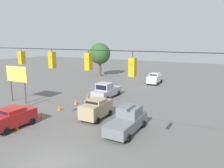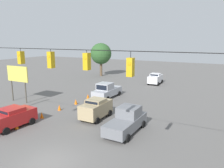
# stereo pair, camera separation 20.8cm
# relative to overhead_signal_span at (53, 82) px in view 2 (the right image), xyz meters

# --- Properties ---
(ground_plane) EXTENTS (140.00, 140.00, 0.00)m
(ground_plane) POSITION_rel_overhead_signal_span_xyz_m (0.09, 0.66, -5.21)
(ground_plane) COLOR #605E5B
(overhead_signal_span) EXTENTS (22.62, 0.38, 7.74)m
(overhead_signal_span) POSITION_rel_overhead_signal_span_xyz_m (0.00, 0.00, 0.00)
(overhead_signal_span) COLOR #4C473D
(overhead_signal_span) RESTS_ON ground_plane
(sedan_red_parked_shoulder) EXTENTS (2.31, 4.17, 1.84)m
(sedan_red_parked_shoulder) POSITION_rel_overhead_signal_span_xyz_m (7.16, -2.19, -4.24)
(sedan_red_parked_shoulder) COLOR red
(sedan_red_parked_shoulder) RESTS_ON ground_plane
(pickup_truck_silver_withflow_far) EXTENTS (2.28, 5.16, 2.12)m
(pickup_truck_silver_withflow_far) POSITION_rel_overhead_signal_span_xyz_m (4.65, -15.27, -4.23)
(pickup_truck_silver_withflow_far) COLOR #A8AAB2
(pickup_truck_silver_withflow_far) RESTS_ON ground_plane
(pickup_truck_grey_crossing_near) EXTENTS (2.26, 5.13, 2.12)m
(pickup_truck_grey_crossing_near) POSITION_rel_overhead_signal_span_xyz_m (-2.38, -6.13, -4.23)
(pickup_truck_grey_crossing_near) COLOR slate
(pickup_truck_grey_crossing_near) RESTS_ON ground_plane
(sedan_white_withflow_deep) EXTENTS (2.06, 4.05, 1.91)m
(sedan_white_withflow_deep) POSITION_rel_overhead_signal_span_xyz_m (1.49, -27.61, -4.21)
(sedan_white_withflow_deep) COLOR silver
(sedan_white_withflow_deep) RESTS_ON ground_plane
(sedan_tan_withflow_mid) EXTENTS (2.01, 3.85, 2.03)m
(sedan_tan_withflow_mid) POSITION_rel_overhead_signal_span_xyz_m (1.66, -7.66, -4.15)
(sedan_tan_withflow_mid) COLOR tan
(sedan_tan_withflow_mid) RESTS_ON ground_plane
(traffic_cone_nearest) EXTENTS (0.38, 0.38, 0.66)m
(traffic_cone_nearest) POSITION_rel_overhead_signal_span_xyz_m (6.58, -2.06, -4.88)
(traffic_cone_nearest) COLOR orange
(traffic_cone_nearest) RESTS_ON ground_plane
(traffic_cone_second) EXTENTS (0.38, 0.38, 0.66)m
(traffic_cone_second) POSITION_rel_overhead_signal_span_xyz_m (6.57, -5.11, -4.88)
(traffic_cone_second) COLOR orange
(traffic_cone_second) RESTS_ON ground_plane
(traffic_cone_third) EXTENTS (0.38, 0.38, 0.66)m
(traffic_cone_third) POSITION_rel_overhead_signal_span_xyz_m (6.70, -7.92, -4.88)
(traffic_cone_third) COLOR orange
(traffic_cone_third) RESTS_ON ground_plane
(traffic_cone_fourth) EXTENTS (0.38, 0.38, 0.66)m
(traffic_cone_fourth) POSITION_rel_overhead_signal_span_xyz_m (6.48, -10.68, -4.88)
(traffic_cone_fourth) COLOR orange
(traffic_cone_fourth) RESTS_ON ground_plane
(traffic_cone_fifth) EXTENTS (0.38, 0.38, 0.66)m
(traffic_cone_fifth) POSITION_rel_overhead_signal_span_xyz_m (6.64, -13.59, -4.88)
(traffic_cone_fifth) COLOR orange
(traffic_cone_fifth) RESTS_ON ground_plane
(roadside_billboard) EXTENTS (3.55, 0.16, 4.60)m
(roadside_billboard) POSITION_rel_overhead_signal_span_xyz_m (13.56, -8.22, -1.90)
(roadside_billboard) COLOR #4C473D
(roadside_billboard) RESTS_ON ground_plane
(tree_horizon_left) EXTENTS (4.53, 4.53, 7.15)m
(tree_horizon_left) POSITION_rel_overhead_signal_span_xyz_m (14.66, -30.76, -0.35)
(tree_horizon_left) COLOR brown
(tree_horizon_left) RESTS_ON ground_plane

